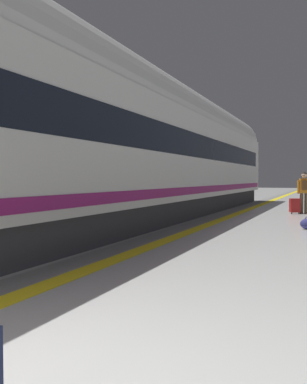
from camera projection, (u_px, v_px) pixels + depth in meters
name	position (u px, v px, depth m)	size (l,w,h in m)	color
safety_line_strip	(206.00, 225.00, 12.00)	(0.36, 80.00, 0.01)	yellow
tactile_edge_band	(193.00, 225.00, 12.16)	(0.73, 80.00, 0.01)	slate
high_speed_train	(83.00, 133.00, 9.98)	(2.94, 35.88, 4.97)	#38383D
passenger_near	(304.00, 189.00, 15.99)	(0.50, 0.38, 1.65)	brown
suitcase_near	(295.00, 205.00, 15.93)	(0.44, 0.36, 0.60)	#A51E1E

